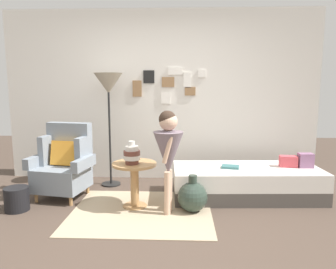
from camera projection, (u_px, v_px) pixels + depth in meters
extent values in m
plane|color=#4C3D33|center=(149.00, 232.00, 3.20)|extent=(12.00, 12.00, 0.00)
cube|color=silver|center=(161.00, 96.00, 4.92)|extent=(4.80, 0.10, 2.60)
cube|color=olive|center=(168.00, 82.00, 4.83)|extent=(0.19, 0.02, 0.15)
cube|color=gray|center=(168.00, 82.00, 4.83)|extent=(0.15, 0.01, 0.12)
cube|color=white|center=(166.00, 98.00, 4.87)|extent=(0.15, 0.02, 0.17)
cube|color=silver|center=(166.00, 98.00, 4.87)|extent=(0.12, 0.01, 0.13)
cube|color=white|center=(187.00, 80.00, 4.81)|extent=(0.11, 0.02, 0.23)
cube|color=slate|center=(187.00, 80.00, 4.81)|extent=(0.09, 0.01, 0.18)
cube|color=olive|center=(137.00, 89.00, 4.87)|extent=(0.14, 0.02, 0.25)
cube|color=slate|center=(137.00, 89.00, 4.86)|extent=(0.11, 0.01, 0.19)
cube|color=black|center=(149.00, 77.00, 4.83)|extent=(0.17, 0.02, 0.19)
cube|color=gray|center=(149.00, 77.00, 4.83)|extent=(0.13, 0.01, 0.15)
cube|color=white|center=(202.00, 73.00, 4.79)|extent=(0.12, 0.02, 0.12)
cube|color=slate|center=(202.00, 73.00, 4.79)|extent=(0.09, 0.01, 0.09)
cube|color=olive|center=(190.00, 91.00, 4.84)|extent=(0.16, 0.02, 0.13)
cube|color=gray|center=(190.00, 91.00, 4.83)|extent=(0.13, 0.01, 0.10)
cube|color=white|center=(175.00, 71.00, 4.80)|extent=(0.22, 0.02, 0.11)
cube|color=gray|center=(175.00, 71.00, 4.80)|extent=(0.17, 0.01, 0.09)
cube|color=tan|center=(142.00, 211.00, 3.70)|extent=(1.62, 1.38, 0.01)
cylinder|color=tan|center=(36.00, 198.00, 4.00)|extent=(0.04, 0.04, 0.12)
cylinder|color=tan|center=(71.00, 201.00, 3.89)|extent=(0.04, 0.04, 0.12)
cylinder|color=tan|center=(56.00, 187.00, 4.43)|extent=(0.04, 0.04, 0.12)
cylinder|color=tan|center=(88.00, 189.00, 4.32)|extent=(0.04, 0.04, 0.12)
cube|color=gray|center=(62.00, 178.00, 4.13)|extent=(0.69, 0.66, 0.30)
cube|color=gray|center=(70.00, 143.00, 4.28)|extent=(0.62, 0.24, 0.55)
cube|color=gray|center=(47.00, 150.00, 4.23)|extent=(0.13, 0.32, 0.39)
cube|color=gray|center=(83.00, 152.00, 4.11)|extent=(0.13, 0.32, 0.39)
cube|color=gray|center=(38.00, 161.00, 4.15)|extent=(0.18, 0.51, 0.14)
cube|color=gray|center=(84.00, 163.00, 4.00)|extent=(0.18, 0.51, 0.14)
cube|color=orange|center=(65.00, 153.00, 4.17)|extent=(0.38, 0.23, 0.33)
cube|color=#4C4742|center=(246.00, 190.00, 4.19)|extent=(1.94, 0.89, 0.18)
cube|color=silver|center=(246.00, 176.00, 4.16)|extent=(1.94, 0.89, 0.22)
cube|color=gray|center=(306.00, 160.00, 4.13)|extent=(0.19, 0.13, 0.19)
cube|color=#D64C56|center=(288.00, 161.00, 4.17)|extent=(0.23, 0.14, 0.15)
cylinder|color=tan|center=(135.00, 206.00, 3.85)|extent=(0.29, 0.29, 0.02)
cylinder|color=tan|center=(135.00, 185.00, 3.82)|extent=(0.10, 0.10, 0.50)
cylinder|color=tan|center=(134.00, 164.00, 3.77)|extent=(0.53, 0.53, 0.03)
cylinder|color=brown|center=(132.00, 162.00, 3.72)|extent=(0.16, 0.16, 0.05)
cylinder|color=silver|center=(132.00, 157.00, 3.71)|extent=(0.20, 0.20, 0.05)
cylinder|color=brown|center=(132.00, 153.00, 3.70)|extent=(0.20, 0.20, 0.05)
cylinder|color=silver|center=(132.00, 148.00, 3.69)|extent=(0.16, 0.16, 0.05)
cylinder|color=silver|center=(132.00, 144.00, 3.69)|extent=(0.08, 0.08, 0.06)
cylinder|color=black|center=(111.00, 184.00, 4.72)|extent=(0.28, 0.28, 0.02)
cylinder|color=black|center=(110.00, 132.00, 4.60)|extent=(0.03, 0.03, 1.55)
cone|color=#9E937F|center=(108.00, 83.00, 4.50)|extent=(0.41, 0.41, 0.29)
cylinder|color=#D8AD8E|center=(167.00, 194.00, 3.57)|extent=(0.07, 0.07, 0.51)
cylinder|color=#D8AD8E|center=(169.00, 191.00, 3.67)|extent=(0.07, 0.07, 0.51)
cone|color=slate|center=(168.00, 153.00, 3.55)|extent=(0.34, 0.34, 0.48)
cylinder|color=slate|center=(168.00, 139.00, 3.53)|extent=(0.17, 0.17, 0.18)
cylinder|color=#D8AD8E|center=(168.00, 149.00, 3.42)|extent=(0.14, 0.07, 0.32)
cylinder|color=#D8AD8E|center=(172.00, 145.00, 3.65)|extent=(0.14, 0.07, 0.32)
sphere|color=#D8AD8E|center=(168.00, 122.00, 3.50)|extent=(0.21, 0.21, 0.21)
sphere|color=#38281E|center=(167.00, 119.00, 3.49)|extent=(0.19, 0.19, 0.19)
cube|color=#3B6F71|center=(230.00, 167.00, 4.12)|extent=(0.25, 0.20, 0.03)
sphere|color=#2D3D33|center=(193.00, 197.00, 3.69)|extent=(0.35, 0.35, 0.35)
cylinder|color=#2D3D33|center=(193.00, 179.00, 3.66)|extent=(0.10, 0.10, 0.09)
cylinder|color=black|center=(17.00, 199.00, 3.73)|extent=(0.28, 0.28, 0.28)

